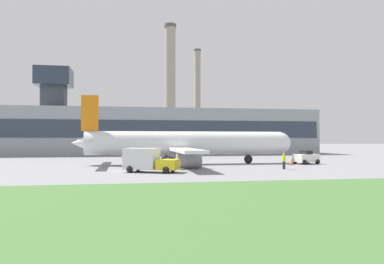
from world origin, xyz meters
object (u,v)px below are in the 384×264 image
baggage_truck (148,160)px  ground_crew_person (284,161)px  airplane (183,144)px  pushback_tug (306,158)px

baggage_truck → ground_crew_person: baggage_truck is taller
ground_crew_person → baggage_truck: bearing=-175.4°
airplane → baggage_truck: 12.65m
baggage_truck → ground_crew_person: 15.35m
airplane → ground_crew_person: (9.89, -10.12, -1.79)m
airplane → ground_crew_person: size_ratio=16.48×
pushback_tug → ground_crew_person: pushback_tug is taller
pushback_tug → airplane: bearing=171.4°
pushback_tug → baggage_truck: (-21.87, -8.84, 0.38)m
ground_crew_person → pushback_tug: bearing=49.2°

